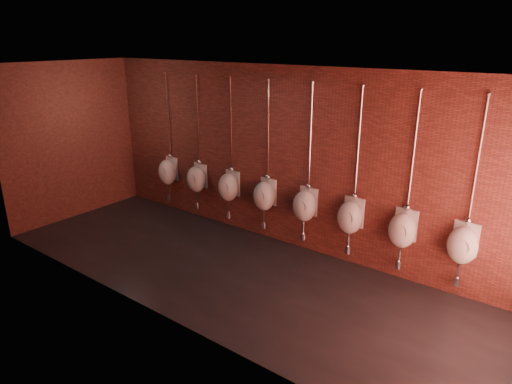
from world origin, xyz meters
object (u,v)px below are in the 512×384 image
urinal_2 (229,186)px  urinal_4 (305,205)px  urinal_5 (350,216)px  urinal_1 (197,178)px  urinal_3 (264,195)px  urinal_6 (403,229)px  urinal_0 (168,171)px  urinal_7 (463,244)px

urinal_2 → urinal_4: bearing=0.0°
urinal_4 → urinal_5: 0.86m
urinal_2 → urinal_5: bearing=0.0°
urinal_2 → urinal_5: size_ratio=1.00×
urinal_1 → urinal_3: bearing=0.0°
urinal_3 → urinal_2: bearing=180.0°
urinal_1 → urinal_6: 4.30m
urinal_1 → urinal_0: bearing=180.0°
urinal_7 → urinal_0: bearing=180.0°
urinal_5 → urinal_1: bearing=180.0°
urinal_5 → urinal_0: bearing=180.0°
urinal_2 → urinal_6: (3.44, 0.00, 0.00)m
urinal_0 → urinal_7: same height
urinal_1 → urinal_4: 2.58m
urinal_0 → urinal_4: bearing=0.0°
urinal_2 → urinal_3: 0.86m
urinal_0 → urinal_7: bearing=0.0°
urinal_4 → urinal_6: same height
urinal_3 → urinal_6: bearing=0.0°
urinal_7 → urinal_5: bearing=180.0°
urinal_1 → urinal_5: same height
urinal_1 → urinal_4: bearing=0.0°
urinal_2 → urinal_6: bearing=0.0°
urinal_2 → urinal_4: same height
urinal_0 → urinal_1: size_ratio=1.00×
urinal_0 → urinal_5: (4.30, 0.00, 0.00)m
urinal_3 → urinal_7: size_ratio=1.00×
urinal_1 → urinal_7: size_ratio=1.00×
urinal_0 → urinal_7: 6.03m
urinal_3 → urinal_4: size_ratio=1.00×
urinal_4 → urinal_1: bearing=180.0°
urinal_6 → urinal_2: bearing=180.0°
urinal_4 → urinal_6: (1.72, 0.00, 0.00)m
urinal_2 → urinal_7: bearing=0.0°
urinal_0 → urinal_6: bearing=0.0°
urinal_5 → urinal_3: bearing=180.0°
urinal_5 → urinal_6: size_ratio=1.00×
urinal_0 → urinal_5: same height
urinal_3 → urinal_4: same height
urinal_0 → urinal_3: 2.58m
urinal_3 → urinal_4: 0.86m
urinal_1 → urinal_6: same height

